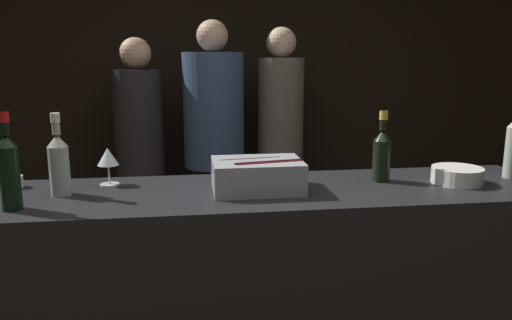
{
  "coord_description": "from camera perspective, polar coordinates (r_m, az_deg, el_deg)",
  "views": [
    {
      "loc": [
        -0.28,
        -1.68,
        1.61
      ],
      "look_at": [
        0.0,
        0.33,
        1.18
      ],
      "focal_mm": 35.0,
      "sensor_mm": 36.0,
      "label": 1
    }
  ],
  "objects": [
    {
      "name": "wall_back_chalkboard",
      "position": [
        4.04,
        -3.98,
        8.9
      ],
      "size": [
        6.4,
        0.06,
        2.8
      ],
      "color": "black",
      "rests_on": "ground_plane"
    },
    {
      "name": "person_blond_tee",
      "position": [
        3.53,
        -13.12,
        1.15
      ],
      "size": [
        0.33,
        0.33,
        1.73
      ],
      "rotation": [
        0.0,
        0.0,
        -0.42
      ],
      "color": "black",
      "rests_on": "ground_plane"
    },
    {
      "name": "ice_bin_with_bottles",
      "position": [
        2.05,
        0.29,
        -1.62
      ],
      "size": [
        0.37,
        0.26,
        0.13
      ],
      "color": "#9EA0A5",
      "rests_on": "bar_counter"
    },
    {
      "name": "white_wine_bottle",
      "position": [
        2.12,
        -21.61,
        -0.19
      ],
      "size": [
        0.08,
        0.08,
        0.33
      ],
      "color": "#9EA899",
      "rests_on": "bar_counter"
    },
    {
      "name": "wine_glass",
      "position": [
        2.22,
        -16.57,
        0.24
      ],
      "size": [
        0.09,
        0.09,
        0.16
      ],
      "color": "silver",
      "rests_on": "bar_counter"
    },
    {
      "name": "champagne_bottle",
      "position": [
        2.26,
        14.18,
        0.84
      ],
      "size": [
        0.08,
        0.08,
        0.31
      ],
      "color": "black",
      "rests_on": "bar_counter"
    },
    {
      "name": "person_grey_polo",
      "position": [
        3.61,
        2.79,
        2.45
      ],
      "size": [
        0.33,
        0.33,
        1.8
      ],
      "rotation": [
        0.0,
        0.0,
        3.1
      ],
      "color": "black",
      "rests_on": "ground_plane"
    },
    {
      "name": "candle_votive",
      "position": [
        2.34,
        -25.92,
        -2.24
      ],
      "size": [
        0.07,
        0.07,
        0.05
      ],
      "color": "silver",
      "rests_on": "bar_counter"
    },
    {
      "name": "person_in_hoodie",
      "position": [
        3.45,
        -4.8,
        2.04
      ],
      "size": [
        0.41,
        0.41,
        1.84
      ],
      "rotation": [
        0.0,
        0.0,
        3.02
      ],
      "color": "black",
      "rests_on": "ground_plane"
    },
    {
      "name": "red_wine_bottle_burgundy",
      "position": [
        1.98,
        -26.42,
        -0.88
      ],
      "size": [
        0.07,
        0.07,
        0.36
      ],
      "color": "black",
      "rests_on": "bar_counter"
    },
    {
      "name": "bowl_white",
      "position": [
        2.34,
        22.0,
        -1.58
      ],
      "size": [
        0.22,
        0.22,
        0.07
      ],
      "color": "silver",
      "rests_on": "bar_counter"
    },
    {
      "name": "bar_counter",
      "position": [
        2.28,
        0.11,
        -16.43
      ],
      "size": [
        2.55,
        0.6,
        1.06
      ],
      "color": "black",
      "rests_on": "ground_plane"
    }
  ]
}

